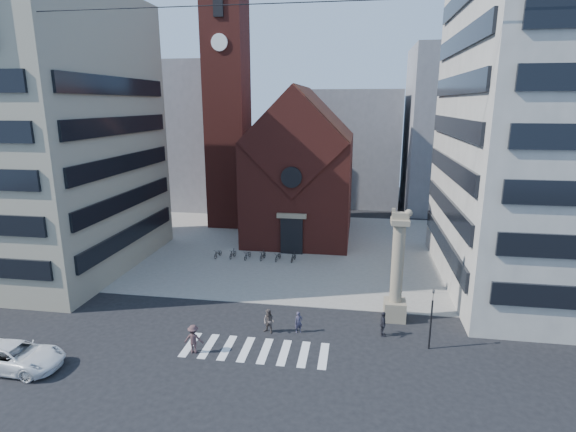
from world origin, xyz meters
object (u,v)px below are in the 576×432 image
object	(u,v)px
white_car	(16,356)
scooter_0	(218,253)
pedestrian_1	(269,321)
lion_column	(397,277)
traffic_light	(431,317)
pedestrian_0	(299,322)
pedestrian_2	(383,324)

from	to	relation	value
white_car	scooter_0	distance (m)	22.64
white_car	pedestrian_1	xyz separation A→B (m)	(14.58, 6.81, 0.08)
lion_column	white_car	distance (m)	25.92
lion_column	scooter_0	world-z (taller)	lion_column
traffic_light	white_car	world-z (taller)	traffic_light
pedestrian_0	pedestrian_2	world-z (taller)	pedestrian_2
pedestrian_0	lion_column	bearing A→B (deg)	-2.42
traffic_light	pedestrian_0	bearing A→B (deg)	174.68
traffic_light	white_car	xyz separation A→B (m)	(-25.60, -6.37, -1.47)
pedestrian_2	scooter_0	world-z (taller)	pedestrian_2
traffic_light	pedestrian_2	xyz separation A→B (m)	(-3.00, 1.27, -1.37)
white_car	scooter_0	bearing A→B (deg)	-14.92
traffic_light	pedestrian_0	distance (m)	9.09
pedestrian_0	scooter_0	bearing A→B (deg)	99.09
pedestrian_1	pedestrian_0	bearing A→B (deg)	32.75
pedestrian_1	lion_column	bearing A→B (deg)	43.60
lion_column	pedestrian_2	distance (m)	3.87
traffic_light	pedestrian_2	distance (m)	3.53
pedestrian_1	scooter_0	bearing A→B (deg)	141.72
pedestrian_2	scooter_0	distance (m)	21.80
scooter_0	pedestrian_0	bearing A→B (deg)	-44.35
lion_column	scooter_0	xyz separation A→B (m)	(-17.57, 11.44, -2.97)
pedestrian_1	pedestrian_2	distance (m)	8.06
pedestrian_2	scooter_0	xyz separation A→B (m)	(-16.56, 14.17, -0.43)
pedestrian_1	traffic_light	bearing A→B (deg)	19.80
lion_column	pedestrian_2	bearing A→B (deg)	-110.27
pedestrian_2	scooter_0	bearing A→B (deg)	41.12
pedestrian_0	pedestrian_2	bearing A→B (deg)	-22.77
pedestrian_0	pedestrian_2	size ratio (longest dim) A/B	0.86
white_car	pedestrian_2	distance (m)	23.86
white_car	pedestrian_1	world-z (taller)	pedestrian_1
pedestrian_0	pedestrian_1	size ratio (longest dim) A/B	0.88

